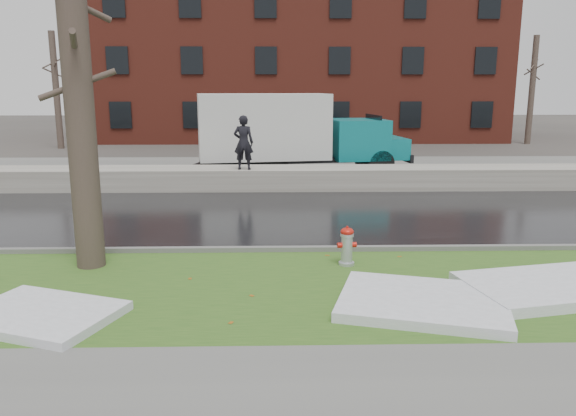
{
  "coord_description": "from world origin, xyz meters",
  "views": [
    {
      "loc": [
        0.3,
        -10.55,
        3.5
      ],
      "look_at": [
        0.57,
        0.94,
        1.0
      ],
      "focal_mm": 35.0,
      "sensor_mm": 36.0,
      "label": 1
    }
  ],
  "objects_px": {
    "tree": "(78,89)",
    "box_truck": "(289,132)",
    "worker": "(244,143)",
    "fire_hydrant": "(347,244)"
  },
  "relations": [
    {
      "from": "tree",
      "to": "worker",
      "type": "relative_size",
      "value": 3.73
    },
    {
      "from": "fire_hydrant",
      "to": "worker",
      "type": "distance_m",
      "value": 8.65
    },
    {
      "from": "tree",
      "to": "worker",
      "type": "distance_m",
      "value": 8.73
    },
    {
      "from": "tree",
      "to": "fire_hydrant",
      "type": "bearing_deg",
      "value": -0.77
    },
    {
      "from": "fire_hydrant",
      "to": "box_truck",
      "type": "height_order",
      "value": "box_truck"
    },
    {
      "from": "box_truck",
      "to": "tree",
      "type": "bearing_deg",
      "value": -118.37
    },
    {
      "from": "tree",
      "to": "box_truck",
      "type": "distance_m",
      "value": 12.59
    },
    {
      "from": "box_truck",
      "to": "worker",
      "type": "bearing_deg",
      "value": -122.8
    },
    {
      "from": "fire_hydrant",
      "to": "tree",
      "type": "bearing_deg",
      "value": 171.26
    },
    {
      "from": "tree",
      "to": "box_truck",
      "type": "bearing_deg",
      "value": 70.36
    }
  ]
}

